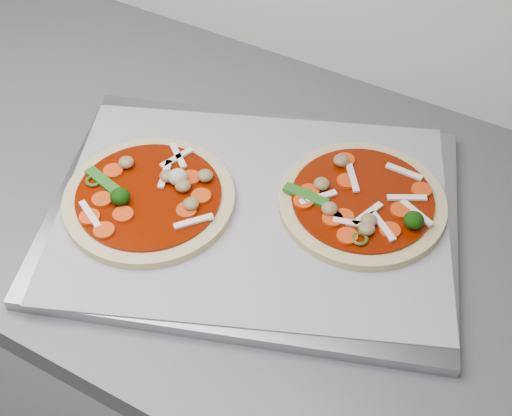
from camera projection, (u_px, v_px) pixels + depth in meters
The scene contains 4 objects.
baking_tray at pixel (253, 214), 0.88m from camera, with size 0.49×0.37×0.02m, color #96959B.
parchment at pixel (253, 209), 0.87m from camera, with size 0.47×0.34×0.00m, color #9C9CA1.
pizza_left at pixel (149, 197), 0.87m from camera, with size 0.29×0.29×0.04m.
pizza_right at pixel (361, 202), 0.87m from camera, with size 0.27×0.27×0.03m.
Camera 1 is at (-0.39, 0.77, 1.57)m, focal length 50.00 mm.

